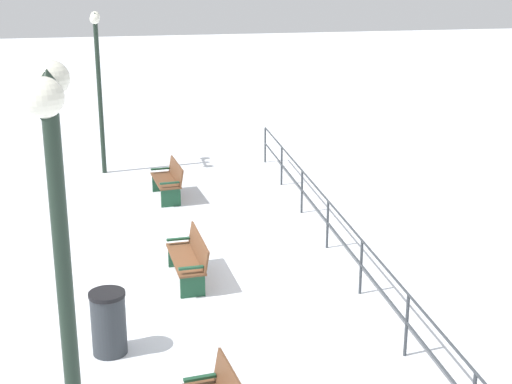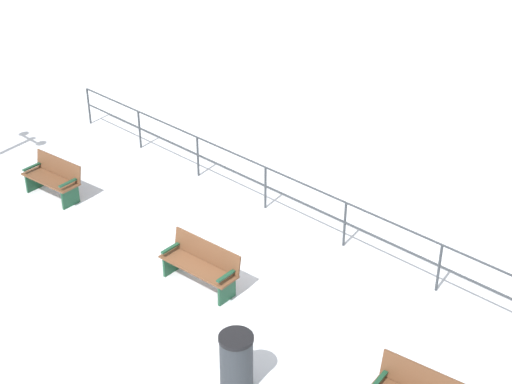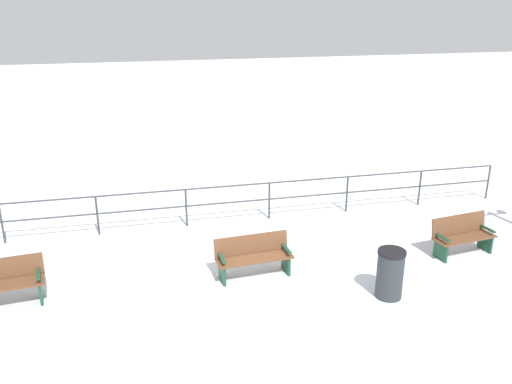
{
  "view_description": "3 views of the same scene",
  "coord_description": "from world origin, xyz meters",
  "px_view_note": "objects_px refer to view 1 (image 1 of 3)",
  "views": [
    {
      "loc": [
        0.92,
        12.77,
        5.82
      ],
      "look_at": [
        -1.59,
        -0.86,
        1.34
      ],
      "focal_mm": 53.72,
      "sensor_mm": 36.0,
      "label": 1
    },
    {
      "loc": [
        7.42,
        8.75,
        8.46
      ],
      "look_at": [
        -2.31,
        -0.62,
        0.89
      ],
      "focal_mm": 53.49,
      "sensor_mm": 36.0,
      "label": 2
    },
    {
      "loc": [
        9.57,
        -2.27,
        5.56
      ],
      "look_at": [
        -1.97,
        0.46,
        1.2
      ],
      "focal_mm": 37.71,
      "sensor_mm": 36.0,
      "label": 3
    }
  ],
  "objects_px": {
    "bench_second": "(190,258)",
    "bench_nearest": "(169,180)",
    "lamppost_middle": "(66,305)",
    "trash_bin": "(109,323)",
    "lamppost_near": "(98,67)"
  },
  "relations": [
    {
      "from": "bench_second",
      "to": "trash_bin",
      "type": "relative_size",
      "value": 1.65
    },
    {
      "from": "bench_second",
      "to": "trash_bin",
      "type": "distance_m",
      "value": 2.78
    },
    {
      "from": "bench_nearest",
      "to": "trash_bin",
      "type": "height_order",
      "value": "trash_bin"
    },
    {
      "from": "bench_nearest",
      "to": "trash_bin",
      "type": "xyz_separation_m",
      "value": [
        1.42,
        7.21,
        0.04
      ]
    },
    {
      "from": "bench_second",
      "to": "trash_bin",
      "type": "height_order",
      "value": "trash_bin"
    },
    {
      "from": "bench_second",
      "to": "bench_nearest",
      "type": "bearing_deg",
      "value": -94.03
    },
    {
      "from": "bench_nearest",
      "to": "trash_bin",
      "type": "bearing_deg",
      "value": 72.52
    },
    {
      "from": "bench_nearest",
      "to": "lamppost_middle",
      "type": "xyz_separation_m",
      "value": [
        1.55,
        12.48,
        2.91
      ]
    },
    {
      "from": "lamppost_near",
      "to": "bench_second",
      "type": "bearing_deg",
      "value": 102.06
    },
    {
      "from": "lamppost_middle",
      "to": "trash_bin",
      "type": "height_order",
      "value": "lamppost_middle"
    },
    {
      "from": "bench_second",
      "to": "lamppost_near",
      "type": "xyz_separation_m",
      "value": [
        1.57,
        -7.35,
        2.39
      ]
    },
    {
      "from": "lamppost_middle",
      "to": "trash_bin",
      "type": "xyz_separation_m",
      "value": [
        -0.13,
        -5.27,
        -2.87
      ]
    },
    {
      "from": "bench_nearest",
      "to": "lamppost_middle",
      "type": "distance_m",
      "value": 12.91
    },
    {
      "from": "lamppost_middle",
      "to": "bench_nearest",
      "type": "bearing_deg",
      "value": -97.07
    },
    {
      "from": "bench_nearest",
      "to": "lamppost_middle",
      "type": "bearing_deg",
      "value": 76.56
    }
  ]
}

